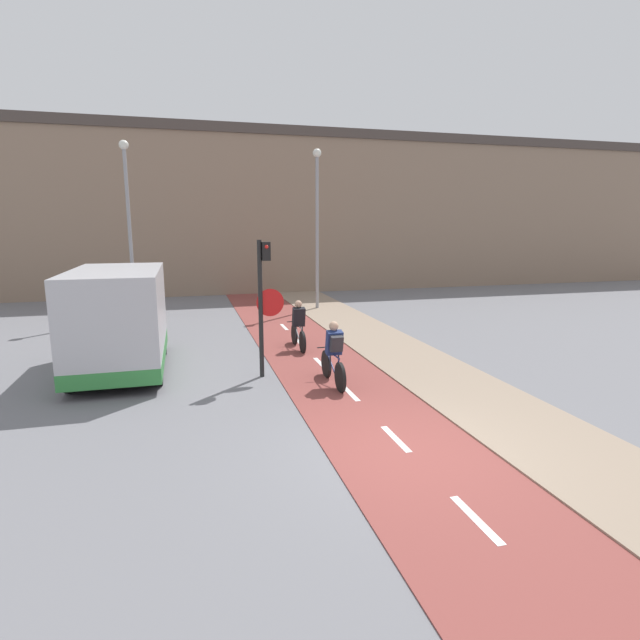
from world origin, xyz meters
TOP-DOWN VIEW (x-y plane):
  - ground_plane at (0.00, 0.00)m, footprint 120.00×120.00m
  - bike_lane at (0.00, 0.00)m, footprint 2.66×60.00m
  - sidewalk_strip at (2.53, 0.00)m, footprint 2.40×60.00m
  - building_row_background at (0.00, 22.25)m, footprint 60.00×5.20m
  - traffic_light_pole at (-1.60, 4.79)m, footprint 0.67×0.25m
  - street_lamp_far at (-5.39, 14.03)m, footprint 0.36×0.36m
  - street_lamp_sidewalk at (2.23, 14.19)m, footprint 0.36×0.36m
  - cyclist_near at (-0.17, 3.67)m, footprint 0.46×1.82m
  - cyclist_far at (-0.19, 7.27)m, footprint 0.46×1.77m
  - van at (-5.06, 6.20)m, footprint 2.12×4.45m

SIDE VIEW (x-z plane):
  - ground_plane at x=0.00m, z-range 0.00..0.00m
  - bike_lane at x=0.00m, z-range 0.00..0.02m
  - sidewalk_strip at x=2.53m, z-range 0.00..0.05m
  - cyclist_far at x=-0.19m, z-range -0.07..1.41m
  - cyclist_near at x=-0.17m, z-range -0.04..1.48m
  - van at x=-5.06m, z-range -0.02..2.57m
  - traffic_light_pole at x=-1.60m, z-range 0.39..3.73m
  - street_lamp_sidewalk at x=2.23m, z-range 0.76..7.59m
  - street_lamp_far at x=-5.39m, z-range 0.76..7.59m
  - building_row_background at x=0.00m, z-range 0.01..8.78m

